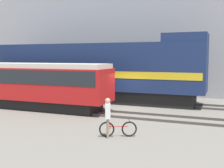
# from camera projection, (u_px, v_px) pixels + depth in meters

# --- Properties ---
(ground_plane) EXTENTS (120.00, 120.00, 0.00)m
(ground_plane) POSITION_uv_depth(u_px,v_px,m) (116.00, 110.00, 18.76)
(ground_plane) COLOR slate
(track_near) EXTENTS (60.00, 1.51, 0.14)m
(track_near) POSITION_uv_depth(u_px,v_px,m) (108.00, 113.00, 17.33)
(track_near) COLOR #47423D
(track_near) RESTS_ON ground
(track_far) EXTENTS (60.00, 1.51, 0.14)m
(track_far) POSITION_uv_depth(u_px,v_px,m) (131.00, 102.00, 21.68)
(track_far) COLOR #47423D
(track_far) RESTS_ON ground
(building_backdrop) EXTENTS (37.21, 6.00, 13.44)m
(building_backdrop) POSITION_uv_depth(u_px,v_px,m) (155.00, 25.00, 28.12)
(building_backdrop) COLOR #99999E
(building_backdrop) RESTS_ON ground
(freight_locomotive) EXTENTS (18.96, 3.04, 5.17)m
(freight_locomotive) POSITION_uv_depth(u_px,v_px,m) (87.00, 71.00, 22.85)
(freight_locomotive) COLOR black
(freight_locomotive) RESTS_ON ground
(streetcar) EXTENTS (12.01, 2.54, 3.12)m
(streetcar) POSITION_uv_depth(u_px,v_px,m) (27.00, 82.00, 19.36)
(streetcar) COLOR black
(streetcar) RESTS_ON ground
(bicycle) EXTENTS (1.57, 0.80, 0.75)m
(bicycle) POSITION_uv_depth(u_px,v_px,m) (118.00, 129.00, 12.50)
(bicycle) COLOR black
(bicycle) RESTS_ON ground
(person) EXTENTS (0.35, 0.42, 1.77)m
(person) POSITION_uv_depth(u_px,v_px,m) (108.00, 114.00, 12.27)
(person) COLOR #8C7A5B
(person) RESTS_ON ground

